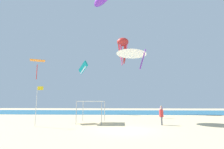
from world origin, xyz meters
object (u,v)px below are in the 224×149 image
kite_octopus_red (123,43)px  kite_diamond_orange (37,61)px  kite_parafoil_teal (83,68)px  banner_flag (37,102)px  canopy_tent (92,102)px  person_leftmost (161,115)px  person_near_tent (161,111)px  kite_delta_white (131,52)px

kite_octopus_red → kite_diamond_orange: (-10.99, -17.23, -7.97)m
kite_parafoil_teal → kite_octopus_red: 10.48m
banner_flag → kite_octopus_red: bearing=69.9°
canopy_tent → person_leftmost: bearing=-11.4°
canopy_tent → banner_flag: banner_flag is taller
canopy_tent → person_near_tent: bearing=36.2°
kite_diamond_orange → person_near_tent: bearing=169.2°
canopy_tent → kite_delta_white: 8.05m
kite_parafoil_teal → kite_diamond_orange: size_ratio=1.30×
person_near_tent → banner_flag: size_ratio=0.47×
person_near_tent → kite_parafoil_teal: size_ratio=0.53×
kite_octopus_red → kite_delta_white: kite_octopus_red is taller
person_leftmost → kite_delta_white: (-2.64, 3.55, 7.52)m
canopy_tent → kite_delta_white: kite_delta_white is taller
banner_flag → kite_diamond_orange: 7.81m
banner_flag → kite_diamond_orange: size_ratio=1.48×
kite_diamond_orange → kite_parafoil_teal: bearing=-126.1°
kite_diamond_orange → kite_delta_white: bearing=154.3°
person_leftmost → kite_parafoil_teal: size_ratio=0.52×
person_leftmost → kite_diamond_orange: bearing=-86.8°
banner_flag → kite_parafoil_teal: 21.56m
kite_octopus_red → person_leftmost: bearing=109.1°
person_near_tent → person_leftmost: (-1.67, -7.96, -0.03)m
person_leftmost → banner_flag: banner_flag is taller
kite_delta_white → kite_diamond_orange: kite_delta_white is taller
kite_parafoil_teal → kite_diamond_orange: 15.47m
kite_octopus_red → kite_delta_white: bearing=102.4°
person_leftmost → kite_octopus_red: kite_octopus_red is taller
canopy_tent → banner_flag: bearing=-144.7°
person_near_tent → person_leftmost: bearing=-156.4°
kite_parafoil_teal → person_leftmost: bearing=179.9°
person_near_tent → kite_diamond_orange: bearing=141.2°
canopy_tent → kite_octopus_red: (3.62, 19.19, 13.10)m
person_leftmost → banner_flag: 12.02m
banner_flag → kite_diamond_orange: bearing=117.9°
person_near_tent → person_leftmost: person_near_tent is taller
canopy_tent → person_leftmost: canopy_tent is taller
banner_flag → kite_parafoil_teal: size_ratio=1.13×
kite_delta_white → kite_parafoil_teal: bearing=-20.2°
kite_octopus_red → kite_diamond_orange: size_ratio=2.43×
canopy_tent → banner_flag: (-4.61, -3.26, 0.01)m
person_near_tent → kite_parafoil_teal: (-13.69, 10.55, 8.42)m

